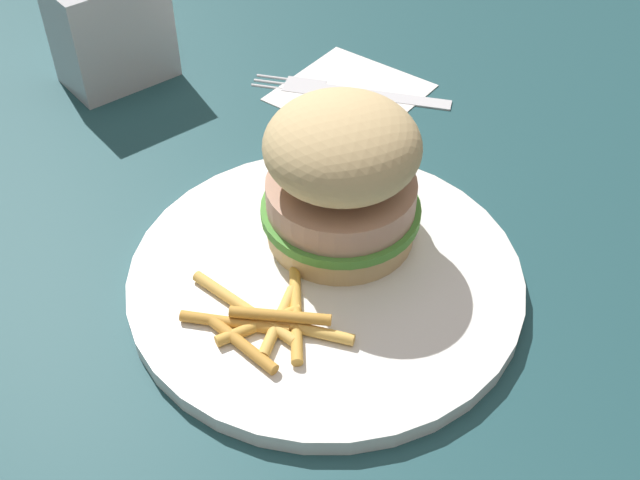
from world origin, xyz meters
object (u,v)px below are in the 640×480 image
plate (320,281)px  sandwich (342,175)px  fries_pile (267,321)px  fork (349,89)px  napkin (350,92)px  napkin_dispenser (111,30)px

plate → sandwich: bearing=31.2°
fries_pile → fork: fries_pile is taller
sandwich → fries_pile: sandwich is taller
plate → sandwich: sandwich is taller
napkin → sandwich: bearing=-133.1°
napkin_dispenser → fork: bearing=-46.1°
plate → napkin_dispenser: bearing=85.5°
plate → fork: (0.16, 0.16, -0.00)m
sandwich → napkin: size_ratio=0.95×
napkin_dispenser → plate: bearing=-94.2°
napkin → plate: bearing=-135.8°
fries_pile → napkin: bearing=38.8°
fries_pile → fork: 0.28m
fork → fries_pile: bearing=-140.9°
fries_pile → napkin: fries_pile is taller
plate → fries_pile: fries_pile is taller
plate → napkin_dispenser: size_ratio=2.74×
plate → fork: size_ratio=1.71×
fork → napkin_dispenser: bearing=133.6°
sandwich → fries_pile: size_ratio=1.00×
plate → napkin_dispenser: 0.31m
napkin → napkin_dispenser: bearing=133.6°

